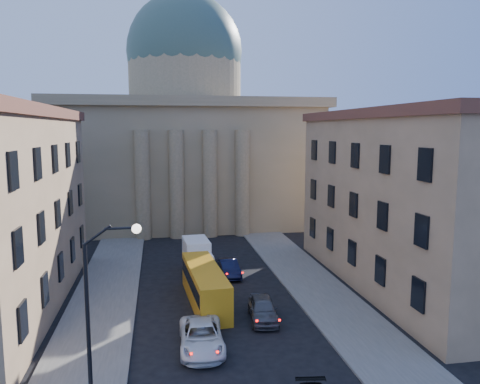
{
  "coord_description": "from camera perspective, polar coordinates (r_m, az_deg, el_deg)",
  "views": [
    {
      "loc": [
        -4.18,
        -13.31,
        13.09
      ],
      "look_at": [
        1.73,
        20.18,
        8.51
      ],
      "focal_mm": 35.0,
      "sensor_mm": 36.0,
      "label": 1
    }
  ],
  "objects": [
    {
      "name": "sidewalk_left",
      "position": [
        34.18,
        -17.08,
        -15.06
      ],
      "size": [
        5.0,
        60.0,
        0.15
      ],
      "primitive_type": "cube",
      "color": "#5E5C56",
      "rests_on": "ground"
    },
    {
      "name": "sidewalk_right",
      "position": [
        36.2,
        11.55,
        -13.56
      ],
      "size": [
        5.0,
        60.0,
        0.15
      ],
      "primitive_type": "cube",
      "color": "#5E5C56",
      "rests_on": "ground"
    },
    {
      "name": "church",
      "position": [
        68.92,
        -6.57,
        6.62
      ],
      "size": [
        68.02,
        28.76,
        36.6
      ],
      "color": "#837451",
      "rests_on": "ground"
    },
    {
      "name": "building_right",
      "position": [
        41.56,
        20.75,
        -0.66
      ],
      "size": [
        11.6,
        26.6,
        14.7
      ],
      "color": "tan",
      "rests_on": "ground"
    },
    {
      "name": "street_lamp",
      "position": [
        22.86,
        -16.81,
        -12.62
      ],
      "size": [
        2.62,
        0.44,
        8.83
      ],
      "color": "black",
      "rests_on": "ground"
    },
    {
      "name": "car_left_mid",
      "position": [
        29.35,
        -4.71,
        -17.17
      ],
      "size": [
        2.76,
        5.66,
        1.55
      ],
      "primitive_type": "imported",
      "rotation": [
        0.0,
        0.0,
        -0.04
      ],
      "color": "white",
      "rests_on": "ground"
    },
    {
      "name": "car_right_far",
      "position": [
        33.27,
        2.8,
        -14.04
      ],
      "size": [
        2.31,
        4.77,
        1.57
      ],
      "primitive_type": "imported",
      "rotation": [
        0.0,
        0.0,
        -0.1
      ],
      "color": "#4B4C50",
      "rests_on": "ground"
    },
    {
      "name": "car_right_distant",
      "position": [
        42.45,
        -1.39,
        -9.25
      ],
      "size": [
        1.77,
        4.53,
        1.47
      ],
      "primitive_type": "imported",
      "rotation": [
        0.0,
        0.0,
        0.05
      ],
      "color": "black",
      "rests_on": "ground"
    },
    {
      "name": "city_bus",
      "position": [
        36.03,
        -4.31,
        -11.15
      ],
      "size": [
        2.89,
        9.89,
        2.75
      ],
      "rotation": [
        0.0,
        0.0,
        0.07
      ],
      "color": "orange",
      "rests_on": "ground"
    },
    {
      "name": "box_truck",
      "position": [
        43.19,
        -5.2,
        -8.03
      ],
      "size": [
        2.49,
        5.6,
        3.0
      ],
      "rotation": [
        0.0,
        0.0,
        0.07
      ],
      "color": "white",
      "rests_on": "ground"
    }
  ]
}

